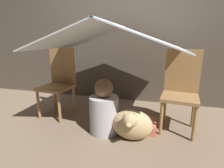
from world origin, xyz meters
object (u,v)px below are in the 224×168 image
Objects in this scene: dog at (132,124)px; person_front at (104,111)px; chair_right at (181,88)px; chair_left at (59,80)px.

person_front is at bearing 166.69° from dog.
dog is at bearing -133.77° from chair_right.
chair_left is 1.00× the size of chair_right.
dog is (1.06, -0.39, -0.31)m from chair_left.
chair_right is at bearing 5.77° from chair_left.
chair_right is 0.90m from person_front.
chair_right is at bearing 21.28° from person_front.
chair_left reaches higher than dog.
person_front is at bearing -17.39° from chair_left.
chair_right is (1.55, -0.00, 0.00)m from chair_left.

